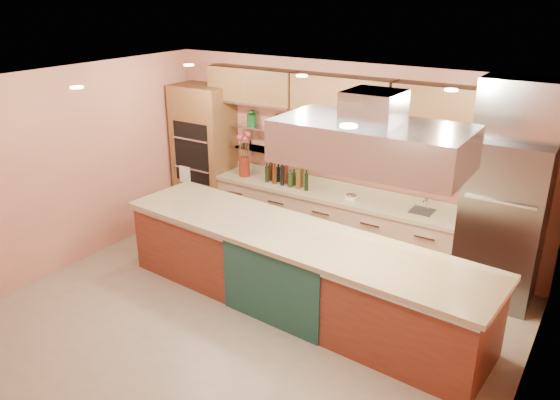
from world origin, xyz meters
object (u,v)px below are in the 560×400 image
Objects in this scene: kitchen_scale at (351,196)px; refrigerator at (502,223)px; flower_vase at (244,167)px; green_canister at (323,131)px; island at (295,270)px; copper_kettle at (288,126)px.

refrigerator is at bearing -2.08° from kitchen_scale.
refrigerator is 6.70× the size of flower_vase.
flower_vase is (-3.95, 0.01, 0.04)m from refrigerator.
kitchen_scale is 1.05m from green_canister.
kitchen_scale reaches higher than island.
refrigerator is 0.44× the size of island.
kitchen_scale is 0.86× the size of green_canister.
flower_vase is 2.05× the size of kitchen_scale.
island is 27.11× the size of green_canister.
island is 1.64m from kitchen_scale.
island is 2.53m from copper_kettle.
kitchen_scale is (-2.06, 0.01, -0.08)m from refrigerator.
refrigerator reaches higher than island.
copper_kettle reaches higher than flower_vase.
green_canister is at bearing 9.68° from flower_vase.
flower_vase is 1.01m from copper_kettle.
copper_kettle reaches higher than kitchen_scale.
refrigerator is at bearing -4.02° from copper_kettle.
green_canister is (-0.61, 0.22, 0.83)m from kitchen_scale.
green_canister is at bearing 158.25° from kitchen_scale.
green_canister reaches higher than copper_kettle.
green_canister is (1.29, 0.22, 0.72)m from flower_vase.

